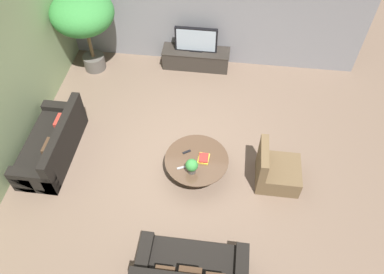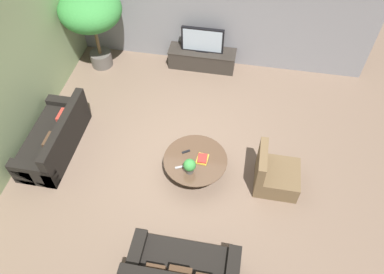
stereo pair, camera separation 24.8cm
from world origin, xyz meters
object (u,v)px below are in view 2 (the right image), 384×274
Objects in this scene: potted_palm_tall at (91,12)px; television at (203,40)px; armchair_wicker at (274,175)px; potted_plant_tabletop at (190,166)px; media_console at (202,58)px; couch_near_entry at (183,272)px; coffee_table at (195,163)px; couch_by_wall at (55,139)px.

television is at bearing 8.47° from potted_palm_tall.
television is 3.69m from armchair_wicker.
television reaches higher than potted_plant_tabletop.
potted_plant_tabletop is (0.33, -3.44, 0.34)m from media_console.
potted_palm_tall is 4.23m from potted_plant_tabletop.
couch_near_entry is 5.82m from potted_palm_tall.
coffee_table is 0.41m from potted_plant_tabletop.
potted_plant_tabletop is at bearing 100.82° from armchair_wicker.
couch_near_entry is at bearing -85.49° from coffee_table.
media_console is 0.82× the size of potted_palm_tall.
couch_by_wall reaches higher than potted_plant_tabletop.
couch_by_wall is 4.35m from armchair_wicker.
couch_by_wall is (-2.48, -3.06, -0.50)m from television.
armchair_wicker is at bearing -32.74° from potted_palm_tall.
armchair_wicker reaches higher than media_console.
television is 2.57m from potted_palm_tall.
couch_near_entry is at bearing -84.01° from media_console.
armchair_wicker is at bearing 10.82° from potted_plant_tabletop.
couch_near_entry is at bearing -82.97° from potted_plant_tabletop.
potted_palm_tall reaches higher than potted_plant_tabletop.
coffee_table is (0.38, -3.15, 0.04)m from media_console.
television reaches higher than armchair_wicker.
television is at bearing 96.96° from coffee_table.
couch_near_entry is 1.98× the size of armchair_wicker.
television is 0.83× the size of coffee_table.
couch_by_wall is 2.20× the size of armchair_wicker.
coffee_table is 2.07m from couch_near_entry.
coffee_table is 1.40× the size of armchair_wicker.
potted_plant_tabletop is at bearing -101.17° from coffee_table.
potted_palm_tall is (0.03, 2.70, 1.17)m from couch_by_wall.
couch_near_entry reaches higher than media_console.
armchair_wicker is at bearing -59.33° from media_console.
potted_plant_tabletop is at bearing -82.97° from couch_near_entry.
coffee_table is (0.38, -3.15, -0.49)m from television.
potted_palm_tall is (-4.32, 2.78, 1.18)m from armchair_wicker.
armchair_wicker is at bearing -59.32° from television.
television reaches higher than coffee_table.
couch_near_entry is 5.43× the size of potted_plant_tabletop.
couch_near_entry is at bearing -58.24° from potted_palm_tall.
potted_palm_tall is (-3.00, 4.85, 1.17)m from couch_near_entry.
television reaches higher than couch_by_wall.
media_console is at bearing 8.51° from potted_palm_tall.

